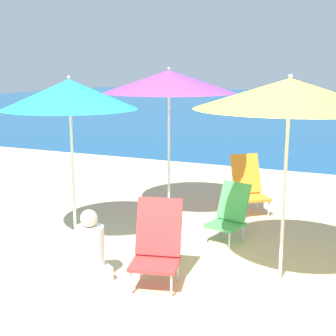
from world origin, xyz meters
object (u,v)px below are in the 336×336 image
beach_umbrella_teal (70,94)px  beach_chair_orange (248,184)px  beach_umbrella_purple (169,82)px  beach_chair_red (157,243)px  person_seated_near (90,251)px  beach_umbrella_yellow (290,94)px  beach_chair_green (230,212)px

beach_umbrella_teal → beach_chair_orange: 3.20m
beach_umbrella_purple → beach_chair_orange: 2.06m
beach_chair_red → beach_chair_orange: (0.27, 2.87, 0.01)m
beach_umbrella_purple → person_seated_near: size_ratio=2.90×
beach_chair_red → person_seated_near: (-0.70, -0.22, -0.13)m
beach_umbrella_yellow → beach_umbrella_teal: (-2.73, 0.10, -0.07)m
beach_umbrella_yellow → beach_chair_orange: 2.93m
beach_umbrella_purple → beach_umbrella_yellow: bearing=-39.1°
person_seated_near → beach_chair_orange: bearing=15.1°
beach_umbrella_yellow → beach_umbrella_teal: beach_umbrella_yellow is taller
beach_umbrella_purple → beach_chair_green: bearing=-30.0°
beach_umbrella_purple → beach_umbrella_teal: bearing=-113.6°
beach_umbrella_teal → beach_chair_orange: (1.79, 2.19, -1.49)m
person_seated_near → beach_umbrella_yellow: bearing=-34.7°
beach_umbrella_purple → beach_chair_red: bearing=-69.5°
beach_umbrella_purple → beach_chair_red: size_ratio=2.55×
beach_umbrella_yellow → person_seated_near: size_ratio=2.81×
beach_umbrella_yellow → beach_chair_orange: bearing=112.2°
person_seated_near → beach_chair_green: bearing=1.9°
beach_chair_green → beach_chair_orange: beach_chair_orange is taller
beach_chair_green → beach_chair_orange: size_ratio=0.83×
beach_umbrella_yellow → beach_chair_green: beach_umbrella_yellow is taller
beach_umbrella_purple → beach_umbrella_yellow: (2.05, -1.66, -0.06)m
beach_umbrella_yellow → beach_umbrella_purple: bearing=140.9°
beach_chair_orange → person_seated_near: size_ratio=1.16×
beach_chair_orange → beach_umbrella_yellow: bearing=-106.9°
beach_umbrella_yellow → beach_chair_red: (-1.21, -0.58, -1.57)m
beach_umbrella_teal → person_seated_near: beach_umbrella_teal is taller
beach_chair_green → person_seated_near: 2.06m
beach_chair_red → person_seated_near: 0.75m
beach_chair_orange → person_seated_near: bearing=-146.7°
person_seated_near → beach_umbrella_purple: bearing=35.7°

